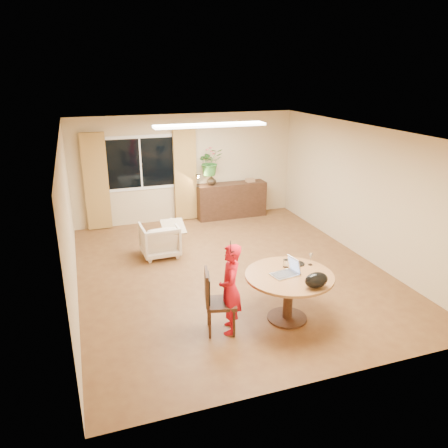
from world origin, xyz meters
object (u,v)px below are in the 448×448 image
(child, at_px, (230,289))
(dining_chair, at_px, (221,302))
(sideboard, at_px, (231,200))
(armchair, at_px, (160,240))
(dining_table, at_px, (289,284))

(child, bearing_deg, dining_chair, -82.10)
(dining_chair, xyz_separation_m, sideboard, (1.90, 4.84, -0.04))
(dining_chair, height_order, sideboard, dining_chair)
(child, relative_size, sideboard, 0.76)
(armchair, bearing_deg, child, 96.22)
(armchair, distance_m, sideboard, 2.88)
(dining_chair, bearing_deg, armchair, 109.22)
(dining_table, distance_m, child, 0.93)
(armchair, height_order, sideboard, sideboard)
(child, height_order, sideboard, child)
(child, distance_m, armchair, 3.06)
(dining_table, distance_m, dining_chair, 1.06)
(armchair, bearing_deg, dining_chair, 93.80)
(dining_chair, relative_size, sideboard, 0.54)
(sideboard, bearing_deg, dining_table, -99.84)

